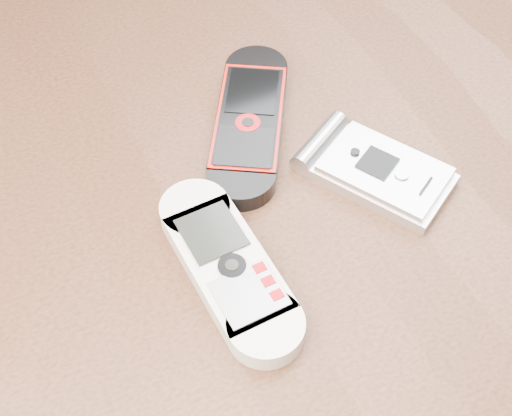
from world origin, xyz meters
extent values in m
cube|color=black|center=(0.00, 0.00, 0.73)|extent=(1.20, 0.80, 0.03)
cube|color=black|center=(0.54, 0.34, 0.36)|extent=(0.06, 0.06, 0.71)
cube|color=silver|center=(-0.03, -0.04, 0.76)|extent=(0.06, 0.16, 0.02)
cube|color=black|center=(0.04, 0.08, 0.76)|extent=(0.13, 0.17, 0.02)
cube|color=#B9B9BD|center=(0.10, -0.01, 0.76)|extent=(0.11, 0.13, 0.02)
camera|label=1|loc=(-0.12, -0.28, 1.15)|focal=50.00mm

